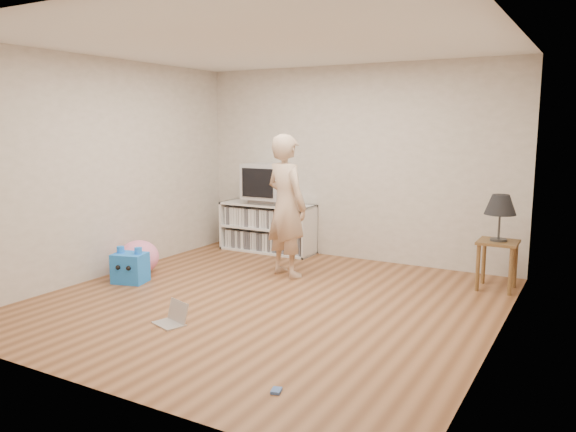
# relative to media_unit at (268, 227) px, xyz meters

# --- Properties ---
(ground) EXTENTS (4.50, 4.50, 0.00)m
(ground) POSITION_rel_media_unit_xyz_m (1.22, -2.04, -0.35)
(ground) COLOR brown
(ground) RESTS_ON ground
(walls) EXTENTS (4.52, 4.52, 2.60)m
(walls) POSITION_rel_media_unit_xyz_m (1.22, -2.04, 0.95)
(walls) COLOR #B8AEA1
(walls) RESTS_ON ground
(ceiling) EXTENTS (4.50, 4.50, 0.01)m
(ceiling) POSITION_rel_media_unit_xyz_m (1.22, -2.04, 2.25)
(ceiling) COLOR white
(ceiling) RESTS_ON walls
(media_unit) EXTENTS (1.40, 0.45, 0.70)m
(media_unit) POSITION_rel_media_unit_xyz_m (0.00, 0.00, 0.00)
(media_unit) COLOR white
(media_unit) RESTS_ON ground
(dvd_deck) EXTENTS (0.45, 0.35, 0.07)m
(dvd_deck) POSITION_rel_media_unit_xyz_m (0.00, -0.02, 0.39)
(dvd_deck) COLOR gray
(dvd_deck) RESTS_ON media_unit
(crt_tv) EXTENTS (0.60, 0.53, 0.50)m
(crt_tv) POSITION_rel_media_unit_xyz_m (0.00, -0.02, 0.67)
(crt_tv) COLOR #AAAAB0
(crt_tv) RESTS_ON dvd_deck
(side_table) EXTENTS (0.42, 0.42, 0.55)m
(side_table) POSITION_rel_media_unit_xyz_m (3.21, -0.39, 0.07)
(side_table) COLOR brown
(side_table) RESTS_ON ground
(table_lamp) EXTENTS (0.34, 0.34, 0.52)m
(table_lamp) POSITION_rel_media_unit_xyz_m (3.21, -0.39, 0.59)
(table_lamp) COLOR #333333
(table_lamp) RESTS_ON side_table
(person) EXTENTS (0.73, 0.61, 1.71)m
(person) POSITION_rel_media_unit_xyz_m (0.89, -1.03, 0.50)
(person) COLOR tan
(person) RESTS_ON ground
(laptop) EXTENTS (0.35, 0.31, 0.20)m
(laptop) POSITION_rel_media_unit_xyz_m (0.82, -3.01, -0.30)
(laptop) COLOR silver
(laptop) RESTS_ON ground
(playing_cards) EXTENTS (0.09, 0.10, 0.02)m
(playing_cards) POSITION_rel_media_unit_xyz_m (2.33, -3.70, -0.34)
(playing_cards) COLOR #4367B3
(playing_cards) RESTS_ON ground
(plush_blue) EXTENTS (0.42, 0.37, 0.42)m
(plush_blue) POSITION_rel_media_unit_xyz_m (-0.54, -2.20, -0.17)
(plush_blue) COLOR #1A77FA
(plush_blue) RESTS_ON ground
(plush_pink) EXTENTS (0.54, 0.54, 0.41)m
(plush_pink) POSITION_rel_media_unit_xyz_m (-0.73, -1.85, -0.14)
(plush_pink) COLOR pink
(plush_pink) RESTS_ON ground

